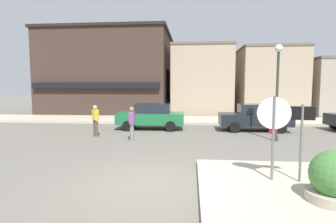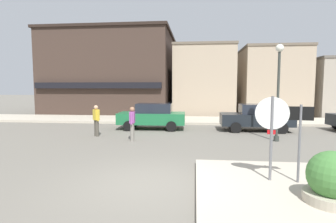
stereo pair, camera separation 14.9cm
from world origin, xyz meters
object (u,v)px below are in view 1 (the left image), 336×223
at_px(planter, 335,182).
at_px(pedestrian_crossing_far, 95,120).
at_px(parked_car_nearest, 151,116).
at_px(parked_car_second, 255,117).
at_px(one_way_sign, 301,135).
at_px(stop_sign, 273,127).
at_px(lamp_post, 278,78).
at_px(pedestrian_crossing_near, 132,123).

height_order(planter, pedestrian_crossing_far, pedestrian_crossing_far).
distance_m(parked_car_nearest, parked_car_second, 6.12).
bearing_deg(planter, one_way_sign, 101.86).
distance_m(stop_sign, planter, 1.80).
relative_size(lamp_post, pedestrian_crossing_far, 2.82).
xyz_separation_m(planter, pedestrian_crossing_near, (-5.75, 6.46, 0.31)).
relative_size(stop_sign, planter, 1.88).
distance_m(planter, pedestrian_crossing_far, 10.84).
relative_size(one_way_sign, pedestrian_crossing_near, 1.30).
bearing_deg(one_way_sign, pedestrian_crossing_near, 136.00).
height_order(pedestrian_crossing_near, pedestrian_crossing_far, same).
xyz_separation_m(one_way_sign, lamp_post, (1.24, 5.93, 1.63)).
bearing_deg(parked_car_second, pedestrian_crossing_far, -163.34).
bearing_deg(planter, lamp_post, 81.92).
relative_size(lamp_post, parked_car_nearest, 1.12).
xyz_separation_m(planter, pedestrian_crossing_far, (-7.88, 7.43, 0.31)).
relative_size(parked_car_second, pedestrian_crossing_far, 2.49).
xyz_separation_m(pedestrian_crossing_near, pedestrian_crossing_far, (-2.13, 0.97, 0.00)).
distance_m(planter, pedestrian_crossing_near, 8.65).
bearing_deg(pedestrian_crossing_far, pedestrian_crossing_near, -24.48).
xyz_separation_m(parked_car_nearest, pedestrian_crossing_far, (-2.50, -2.62, 0.06)).
height_order(planter, parked_car_second, parked_car_second).
xyz_separation_m(lamp_post, pedestrian_crossing_near, (-6.75, -0.61, -2.09)).
xyz_separation_m(parked_car_second, pedestrian_crossing_far, (-8.62, -2.58, 0.06)).
height_order(parked_car_second, pedestrian_crossing_far, pedestrian_crossing_far).
bearing_deg(stop_sign, one_way_sign, -8.39).
relative_size(stop_sign, one_way_sign, 1.10).
xyz_separation_m(stop_sign, parked_car_second, (1.62, 8.78, -0.71)).
relative_size(parked_car_second, pedestrian_crossing_near, 2.49).
distance_m(one_way_sign, planter, 1.39).
bearing_deg(parked_car_nearest, stop_sign, -63.00).
height_order(parked_car_nearest, parked_car_second, same).
xyz_separation_m(lamp_post, parked_car_second, (-0.27, 2.95, -2.15)).
height_order(stop_sign, planter, stop_sign).
bearing_deg(parked_car_second, lamp_post, -84.79).
bearing_deg(pedestrian_crossing_far, lamp_post, -2.35).
relative_size(pedestrian_crossing_near, pedestrian_crossing_far, 1.00).
distance_m(stop_sign, lamp_post, 6.30).
xyz_separation_m(lamp_post, pedestrian_crossing_far, (-8.89, 0.37, -2.09)).
distance_m(parked_car_second, pedestrian_crossing_far, 9.00).
bearing_deg(pedestrian_crossing_near, parked_car_second, 28.71).
height_order(one_way_sign, parked_car_nearest, one_way_sign).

